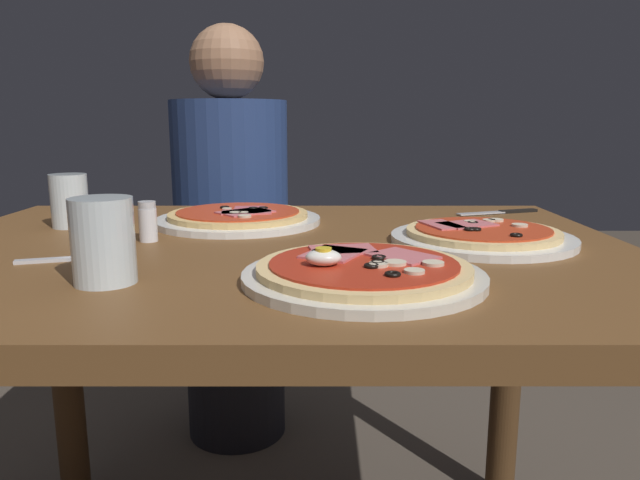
# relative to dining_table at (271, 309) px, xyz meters

# --- Properties ---
(dining_table) EXTENTS (1.17, 0.88, 0.73)m
(dining_table) POSITION_rel_dining_table_xyz_m (0.00, 0.00, 0.00)
(dining_table) COLOR brown
(dining_table) RESTS_ON ground
(pizza_foreground) EXTENTS (0.31, 0.31, 0.05)m
(pizza_foreground) POSITION_rel_dining_table_xyz_m (0.13, -0.23, 0.12)
(pizza_foreground) COLOR silver
(pizza_foreground) RESTS_ON dining_table
(pizza_across_left) EXTENTS (0.32, 0.32, 0.03)m
(pizza_across_left) POSITION_rel_dining_table_xyz_m (-0.08, 0.20, 0.12)
(pizza_across_left) COLOR white
(pizza_across_left) RESTS_ON dining_table
(pizza_across_right) EXTENTS (0.30, 0.30, 0.03)m
(pizza_across_right) POSITION_rel_dining_table_xyz_m (0.35, 0.01, 0.12)
(pizza_across_right) COLOR white
(pizza_across_right) RESTS_ON dining_table
(water_glass_near) EXTENTS (0.07, 0.07, 0.10)m
(water_glass_near) POSITION_rel_dining_table_xyz_m (-0.39, 0.16, 0.15)
(water_glass_near) COLOR silver
(water_glass_near) RESTS_ON dining_table
(water_glass_far) EXTENTS (0.08, 0.08, 0.11)m
(water_glass_far) POSITION_rel_dining_table_xyz_m (-0.19, -0.23, 0.16)
(water_glass_far) COLOR silver
(water_glass_far) RESTS_ON dining_table
(fork) EXTENTS (0.16, 0.06, 0.00)m
(fork) POSITION_rel_dining_table_xyz_m (-0.29, -0.12, 0.11)
(fork) COLOR silver
(fork) RESTS_ON dining_table
(knife) EXTENTS (0.19, 0.08, 0.01)m
(knife) POSITION_rel_dining_table_xyz_m (0.48, 0.32, 0.11)
(knife) COLOR silver
(knife) RESTS_ON dining_table
(salt_shaker) EXTENTS (0.03, 0.03, 0.07)m
(salt_shaker) POSITION_rel_dining_table_xyz_m (-0.21, 0.02, 0.14)
(salt_shaker) COLOR white
(salt_shaker) RESTS_ON dining_table
(diner_person) EXTENTS (0.32, 0.32, 1.18)m
(diner_person) POSITION_rel_dining_table_xyz_m (-0.17, 0.71, -0.06)
(diner_person) COLOR black
(diner_person) RESTS_ON ground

